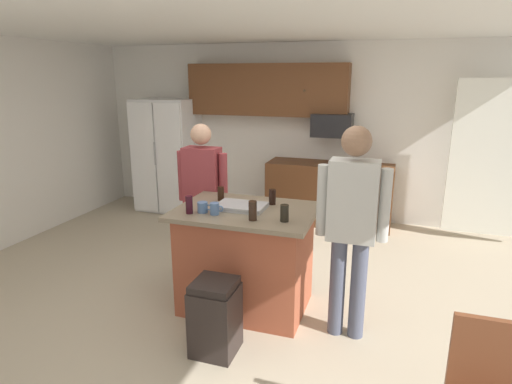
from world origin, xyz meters
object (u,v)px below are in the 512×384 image
at_px(microwave_over_range, 332,125).
at_px(trash_bin, 215,317).
at_px(glass_stout_tall, 284,213).
at_px(glass_dark_ale, 253,211).
at_px(refrigerator, 168,155).
at_px(person_host_foreground, 352,219).
at_px(person_guest_right, 203,189).
at_px(mug_ceramic_white, 215,209).
at_px(tumbler_amber, 189,205).
at_px(glass_pilsner, 272,197).
at_px(kitchen_island, 246,258).
at_px(serving_tray, 241,206).
at_px(mug_blue_stoneware, 203,207).
at_px(glass_short_whisky, 221,194).

distance_m(microwave_over_range, trash_bin, 3.61).
bearing_deg(trash_bin, glass_stout_tall, 52.06).
bearing_deg(glass_dark_ale, refrigerator, 130.42).
bearing_deg(trash_bin, person_host_foreground, 30.66).
xyz_separation_m(refrigerator, microwave_over_range, (2.60, 0.12, 0.56)).
distance_m(person_host_foreground, trash_bin, 1.32).
height_order(refrigerator, person_host_foreground, refrigerator).
height_order(microwave_over_range, person_guest_right, person_guest_right).
relative_size(person_guest_right, glass_dark_ale, 10.04).
bearing_deg(glass_dark_ale, microwave_over_range, 85.98).
distance_m(person_host_foreground, mug_ceramic_white, 1.16).
height_order(person_host_foreground, tumbler_amber, person_host_foreground).
bearing_deg(glass_pilsner, microwave_over_range, 85.89).
bearing_deg(glass_pilsner, trash_bin, -100.72).
xyz_separation_m(microwave_over_range, kitchen_island, (-0.36, -2.67, -0.96)).
relative_size(person_guest_right, serving_tray, 3.75).
bearing_deg(trash_bin, person_guest_right, 118.03).
bearing_deg(tumbler_amber, refrigerator, 122.79).
bearing_deg(microwave_over_range, trash_bin, -95.99).
distance_m(person_guest_right, serving_tray, 0.86).
relative_size(person_guest_right, mug_blue_stoneware, 12.30).
bearing_deg(mug_blue_stoneware, glass_short_whisky, 89.15).
height_order(person_guest_right, trash_bin, person_guest_right).
bearing_deg(glass_short_whisky, kitchen_island, -30.76).
distance_m(mug_blue_stoneware, glass_stout_tall, 0.74).
xyz_separation_m(person_host_foreground, trash_bin, (-0.95, -0.56, -0.73)).
bearing_deg(glass_stout_tall, person_host_foreground, 3.97).
xyz_separation_m(tumbler_amber, glass_short_whisky, (0.11, 0.46, -0.01)).
bearing_deg(tumbler_amber, glass_pilsner, 38.55).
bearing_deg(trash_bin, mug_ceramic_white, 111.97).
relative_size(refrigerator, glass_pilsner, 12.43).
relative_size(glass_pilsner, trash_bin, 0.23).
distance_m(serving_tray, trash_bin, 1.01).
xyz_separation_m(refrigerator, glass_dark_ale, (2.39, -2.81, 0.16)).
relative_size(person_guest_right, glass_stout_tall, 11.66).
xyz_separation_m(person_guest_right, trash_bin, (0.69, -1.30, -0.65)).
relative_size(glass_dark_ale, mug_blue_stoneware, 1.22).
relative_size(person_host_foreground, glass_dark_ale, 10.76).
height_order(glass_stout_tall, trash_bin, glass_stout_tall).
distance_m(refrigerator, glass_short_whisky, 3.04).
bearing_deg(serving_tray, glass_stout_tall, -25.19).
height_order(refrigerator, person_guest_right, refrigerator).
relative_size(glass_stout_tall, trash_bin, 0.23).
height_order(microwave_over_range, glass_dark_ale, microwave_over_range).
height_order(person_host_foreground, glass_stout_tall, person_host_foreground).
distance_m(tumbler_amber, glass_short_whisky, 0.47).
distance_m(person_guest_right, mug_blue_stoneware, 0.86).
height_order(person_host_foreground, glass_pilsner, person_host_foreground).
bearing_deg(mug_blue_stoneware, person_host_foreground, 1.37).
bearing_deg(glass_stout_tall, person_guest_right, 144.82).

